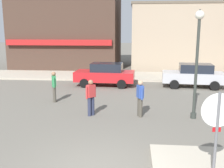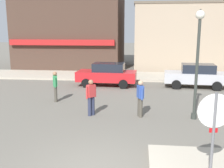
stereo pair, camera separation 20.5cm
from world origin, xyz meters
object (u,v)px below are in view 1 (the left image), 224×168
parked_car_nearest (105,74)px  pedestrian_kerb_side (140,97)px  lamp_post (198,49)px  parked_car_second (194,75)px  pedestrian_crossing_far (91,96)px  stop_sign (217,125)px  pedestrian_crossing_near (54,86)px

parked_car_nearest → pedestrian_kerb_side: pedestrian_kerb_side is taller
lamp_post → parked_car_second: (1.37, 6.59, -2.15)m
parked_car_nearest → pedestrian_crossing_far: size_ratio=2.53×
parked_car_nearest → pedestrian_crossing_far: (0.12, -6.54, 0.06)m
lamp_post → pedestrian_kerb_side: bearing=178.9°
lamp_post → parked_car_nearest: bearing=124.9°
stop_sign → lamp_post: 5.22m
lamp_post → pedestrian_kerb_side: lamp_post is taller
parked_car_second → pedestrian_kerb_side: 7.50m
stop_sign → parked_car_second: 11.76m
lamp_post → parked_car_nearest: (-4.55, 6.52, -2.15)m
stop_sign → pedestrian_crossing_far: 6.32m
pedestrian_crossing_far → pedestrian_kerb_side: 2.15m
pedestrian_kerb_side → pedestrian_crossing_far: bearing=-178.5°
parked_car_nearest → parked_car_second: (5.92, 0.07, 0.00)m
parked_car_second → pedestrian_crossing_far: bearing=-131.3°
lamp_post → pedestrian_crossing_far: (-4.43, -0.01, -2.09)m
parked_car_nearest → pedestrian_crossing_near: pedestrian_crossing_near is taller
stop_sign → pedestrian_kerb_side: stop_sign is taller
pedestrian_crossing_far → pedestrian_kerb_side: bearing=1.5°
parked_car_nearest → parked_car_second: same height
pedestrian_crossing_far → pedestrian_kerb_side: (2.15, 0.06, 0.00)m
pedestrian_crossing_near → parked_car_second: bearing=28.9°
stop_sign → pedestrian_kerb_side: (-1.70, 5.03, -0.65)m
lamp_post → pedestrian_crossing_far: lamp_post is taller
stop_sign → parked_car_second: bearing=80.4°
pedestrian_crossing_near → stop_sign: bearing=-49.0°
pedestrian_crossing_near → pedestrian_kerb_side: same height
stop_sign → pedestrian_crossing_far: size_ratio=1.43×
parked_car_nearest → pedestrian_crossing_near: (-2.20, -4.42, 0.06)m
pedestrian_crossing_far → pedestrian_crossing_near: bearing=137.5°
stop_sign → lamp_post: size_ratio=0.51×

